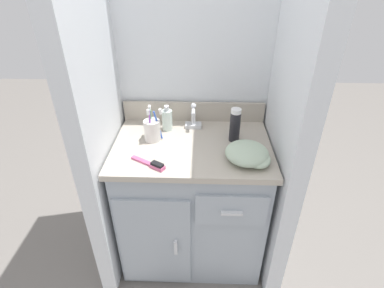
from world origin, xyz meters
name	(u,v)px	position (x,y,z in m)	size (l,w,h in m)	color
ground_plane	(192,247)	(0.00, 0.00, 0.00)	(6.00, 6.00, 0.00)	slate
wall_back	(194,63)	(0.00, 0.32, 1.10)	(0.97, 0.08, 2.20)	silver
wall_left	(93,83)	(-0.45, 0.00, 1.10)	(0.08, 0.62, 2.20)	silver
wall_right	(293,86)	(0.45, 0.00, 1.10)	(0.08, 0.62, 2.20)	silver
vanity	(192,200)	(0.00, 0.00, 0.41)	(0.79, 0.56, 0.78)	#9EA8B2
backsplash	(194,111)	(0.00, 0.26, 0.84)	(0.79, 0.02, 0.11)	#B2A899
sink_faucet	(193,119)	(0.00, 0.18, 0.83)	(0.09, 0.09, 0.14)	silver
toothbrush_cup	(152,130)	(-0.20, 0.04, 0.84)	(0.10, 0.10, 0.19)	silver
soap_dispenser	(167,120)	(-0.14, 0.15, 0.84)	(0.06, 0.06, 0.15)	silver
shaving_cream_can	(235,125)	(0.21, 0.05, 0.87)	(0.05, 0.05, 0.18)	black
hairbrush	(152,164)	(-0.17, -0.19, 0.79)	(0.17, 0.12, 0.03)	#C1517F
hand_towel	(249,154)	(0.27, -0.13, 0.82)	(0.20, 0.20, 0.08)	#A8BCA3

